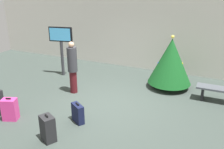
{
  "coord_description": "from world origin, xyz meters",
  "views": [
    {
      "loc": [
        2.99,
        -6.17,
        3.59
      ],
      "look_at": [
        -0.01,
        0.36,
        0.9
      ],
      "focal_mm": 39.34,
      "sensor_mm": 36.0,
      "label": 1
    }
  ],
  "objects_px": {
    "holiday_tree": "(171,61)",
    "suitcase_2": "(78,113)",
    "suitcase_1": "(10,109)",
    "traveller_0": "(73,66)",
    "suitcase_0": "(48,129)",
    "waiting_bench": "(224,92)",
    "flight_info_kiosk": "(61,42)"
  },
  "relations": [
    {
      "from": "holiday_tree",
      "to": "suitcase_2",
      "type": "bearing_deg",
      "value": -116.79
    },
    {
      "from": "flight_info_kiosk",
      "to": "suitcase_2",
      "type": "distance_m",
      "value": 3.99
    },
    {
      "from": "suitcase_1",
      "to": "holiday_tree",
      "type": "bearing_deg",
      "value": 49.45
    },
    {
      "from": "waiting_bench",
      "to": "suitcase_0",
      "type": "distance_m",
      "value": 5.46
    },
    {
      "from": "holiday_tree",
      "to": "flight_info_kiosk",
      "type": "height_order",
      "value": "flight_info_kiosk"
    },
    {
      "from": "flight_info_kiosk",
      "to": "suitcase_0",
      "type": "height_order",
      "value": "flight_info_kiosk"
    },
    {
      "from": "traveller_0",
      "to": "suitcase_2",
      "type": "height_order",
      "value": "traveller_0"
    },
    {
      "from": "holiday_tree",
      "to": "flight_info_kiosk",
      "type": "relative_size",
      "value": 0.97
    },
    {
      "from": "traveller_0",
      "to": "suitcase_2",
      "type": "relative_size",
      "value": 3.21
    },
    {
      "from": "suitcase_1",
      "to": "suitcase_2",
      "type": "bearing_deg",
      "value": 20.64
    },
    {
      "from": "flight_info_kiosk",
      "to": "suitcase_2",
      "type": "xyz_separation_m",
      "value": [
        2.52,
        -2.88,
        -1.15
      ]
    },
    {
      "from": "traveller_0",
      "to": "suitcase_0",
      "type": "xyz_separation_m",
      "value": [
        0.98,
        -2.63,
        -0.63
      ]
    },
    {
      "from": "flight_info_kiosk",
      "to": "suitcase_2",
      "type": "bearing_deg",
      "value": -48.84
    },
    {
      "from": "suitcase_1",
      "to": "suitcase_2",
      "type": "distance_m",
      "value": 1.9
    },
    {
      "from": "waiting_bench",
      "to": "traveller_0",
      "type": "distance_m",
      "value": 4.97
    },
    {
      "from": "flight_info_kiosk",
      "to": "suitcase_1",
      "type": "bearing_deg",
      "value": -78.19
    },
    {
      "from": "waiting_bench",
      "to": "suitcase_0",
      "type": "relative_size",
      "value": 2.45
    },
    {
      "from": "waiting_bench",
      "to": "traveller_0",
      "type": "relative_size",
      "value": 0.94
    },
    {
      "from": "traveller_0",
      "to": "suitcase_2",
      "type": "bearing_deg",
      "value": -53.79
    },
    {
      "from": "suitcase_1",
      "to": "flight_info_kiosk",
      "type": "bearing_deg",
      "value": 101.81
    },
    {
      "from": "holiday_tree",
      "to": "suitcase_1",
      "type": "bearing_deg",
      "value": -130.55
    },
    {
      "from": "flight_info_kiosk",
      "to": "suitcase_2",
      "type": "relative_size",
      "value": 3.53
    },
    {
      "from": "holiday_tree",
      "to": "suitcase_0",
      "type": "height_order",
      "value": "holiday_tree"
    },
    {
      "from": "suitcase_1",
      "to": "waiting_bench",
      "type": "bearing_deg",
      "value": 33.7
    },
    {
      "from": "traveller_0",
      "to": "holiday_tree",
      "type": "bearing_deg",
      "value": 32.1
    },
    {
      "from": "suitcase_0",
      "to": "suitcase_2",
      "type": "height_order",
      "value": "suitcase_0"
    },
    {
      "from": "holiday_tree",
      "to": "traveller_0",
      "type": "height_order",
      "value": "holiday_tree"
    },
    {
      "from": "flight_info_kiosk",
      "to": "suitcase_1",
      "type": "distance_m",
      "value": 3.79
    },
    {
      "from": "flight_info_kiosk",
      "to": "traveller_0",
      "type": "height_order",
      "value": "flight_info_kiosk"
    },
    {
      "from": "suitcase_1",
      "to": "traveller_0",
      "type": "bearing_deg",
      "value": 75.24
    },
    {
      "from": "holiday_tree",
      "to": "suitcase_2",
      "type": "distance_m",
      "value": 3.91
    },
    {
      "from": "traveller_0",
      "to": "suitcase_1",
      "type": "xyz_separation_m",
      "value": [
        -0.6,
        -2.28,
        -0.65
      ]
    }
  ]
}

